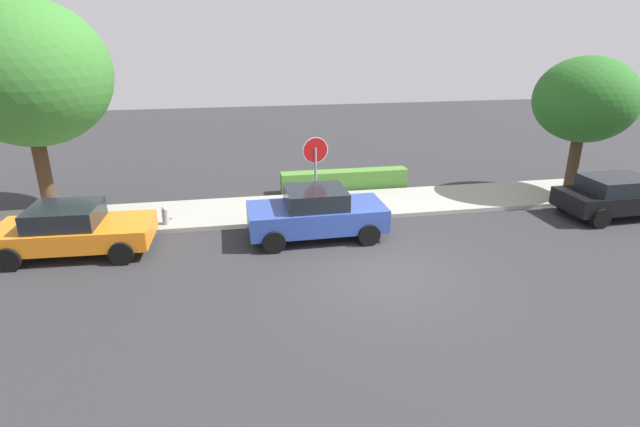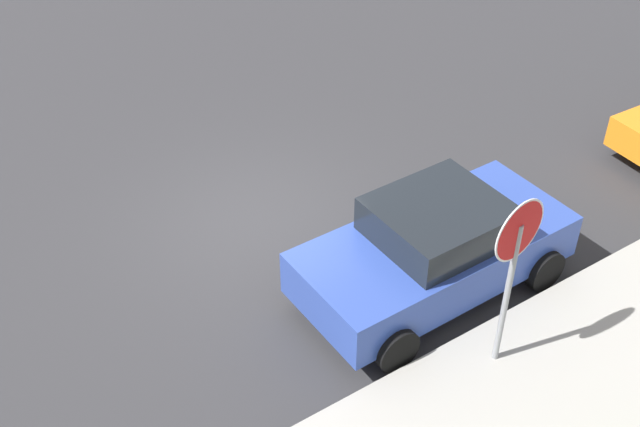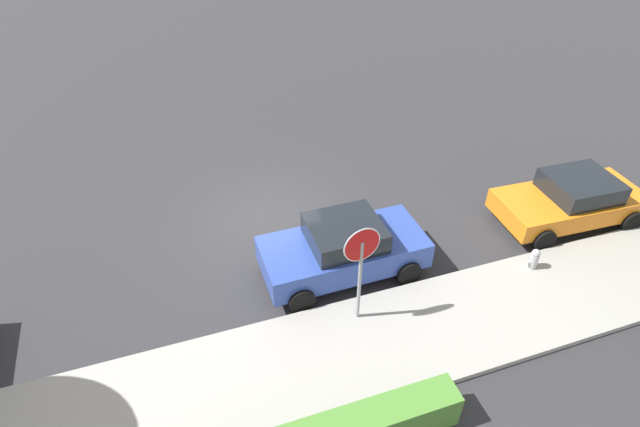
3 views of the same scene
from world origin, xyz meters
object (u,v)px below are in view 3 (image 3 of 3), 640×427
at_px(parked_car_blue, 343,248).
at_px(fire_hydrant, 533,261).
at_px(stop_sign, 361,260).
at_px(parked_car_orange, 572,199).

height_order(parked_car_blue, fire_hydrant, parked_car_blue).
relative_size(parked_car_blue, fire_hydrant, 5.66).
bearing_deg(stop_sign, parked_car_orange, -167.68).
bearing_deg(parked_car_blue, stop_sign, 80.73).
height_order(stop_sign, parked_car_blue, stop_sign).
relative_size(parked_car_orange, fire_hydrant, 5.85).
distance_m(stop_sign, fire_hydrant, 5.00).
bearing_deg(parked_car_orange, stop_sign, 12.32).
bearing_deg(parked_car_orange, parked_car_blue, -0.62).
distance_m(parked_car_orange, fire_hydrant, 2.75).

